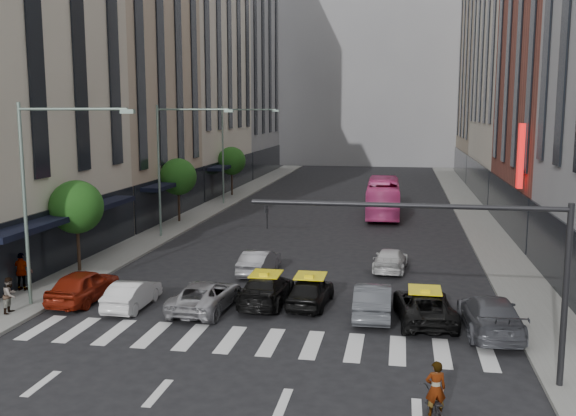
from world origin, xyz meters
The scene contains 32 objects.
ground centered at (0.00, 0.00, 0.00)m, with size 160.00×160.00×0.00m, color black.
sidewalk_left centered at (-11.50, 30.00, 0.07)m, with size 3.00×96.00×0.15m, color slate.
sidewalk_right centered at (11.50, 30.00, 0.07)m, with size 3.00×96.00×0.15m, color slate.
building_left_b centered at (-17.00, 28.00, 12.00)m, with size 8.00×16.00×24.00m, color tan.
building_left_c centered at (-17.00, 46.00, 18.00)m, with size 8.00×20.00×36.00m, color beige.
building_left_d centered at (-17.00, 65.00, 15.00)m, with size 8.00×18.00×30.00m, color gray.
building_right_b centered at (17.00, 27.00, 13.00)m, with size 8.00×18.00×26.00m, color brown.
building_right_d centered at (17.00, 65.00, 14.00)m, with size 8.00×18.00×28.00m, color tan.
building_far centered at (0.00, 85.00, 18.00)m, with size 30.00×10.00×36.00m, color gray.
tree_near centered at (-11.80, 10.00, 3.65)m, with size 2.88×2.88×4.95m.
tree_mid centered at (-11.80, 26.00, 3.65)m, with size 2.88×2.88×4.95m.
tree_far centered at (-11.80, 42.00, 3.65)m, with size 2.88×2.88×4.95m.
streetlamp_near centered at (-10.04, 4.00, 5.90)m, with size 5.38×0.25×9.00m.
streetlamp_mid centered at (-10.04, 20.00, 5.90)m, with size 5.38×0.25×9.00m.
streetlamp_far centered at (-10.04, 36.00, 5.90)m, with size 5.38×0.25×9.00m.
traffic_signal centered at (7.69, -1.00, 4.47)m, with size 10.10×0.20×6.00m.
liberty_sign centered at (12.60, 20.00, 6.00)m, with size 0.30×0.70×4.00m.
car_red centered at (-9.01, 5.18, 0.76)m, with size 1.80×4.47×1.52m, color maroon.
car_white_front centered at (-6.39, 4.64, 0.64)m, with size 1.35×3.87×1.27m, color silver.
car_silver centered at (-3.06, 4.91, 0.67)m, with size 2.22×4.81×1.34m, color #98989D.
taxi_left centered at (-0.60, 6.29, 0.70)m, with size 1.95×4.80×1.39m, color black.
taxi_center centered at (1.45, 6.31, 0.69)m, with size 1.64×4.08×1.39m, color black.
car_grey_mid centered at (4.30, 5.33, 0.74)m, with size 1.56×4.46×1.47m, color #43464B.
taxi_right centered at (6.46, 4.98, 0.68)m, with size 2.25×4.89×1.36m, color black.
car_grey_curb centered at (9.00, 4.04, 0.76)m, with size 2.13×5.23×1.52m, color #45474D.
car_row2_left centered at (-2.10, 11.52, 0.67)m, with size 1.43×4.09×1.35m, color gray.
car_row2_right centered at (4.89, 13.56, 0.61)m, with size 1.71×4.20×1.22m, color silver.
bus centered at (3.91, 32.30, 1.54)m, with size 2.59×11.05×3.08m, color #DA4089.
motorcycle centered at (6.47, -4.02, 0.50)m, with size 0.67×1.91×1.00m, color black.
rider centered at (6.47, -4.02, 1.81)m, with size 0.59×0.39×1.62m, color gray.
pedestrian_near centered at (-11.09, 2.64, 0.93)m, with size 0.76×0.59×1.57m, color gray.
pedestrian_far centered at (-12.60, 5.91, 1.08)m, with size 1.09×0.45×1.86m, color gray.
Camera 1 is at (5.36, -21.53, 8.81)m, focal length 40.00 mm.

